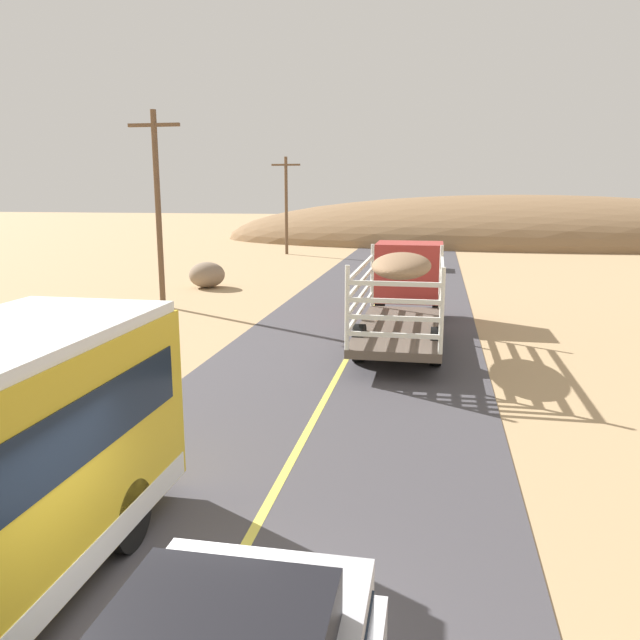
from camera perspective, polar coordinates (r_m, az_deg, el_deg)
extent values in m
cube|color=#B2332D|center=(24.32, 8.12, 4.40)|extent=(2.50, 2.20, 2.20)
cube|color=#192333|center=(24.27, 8.15, 5.46)|extent=(2.53, 1.54, 0.70)
cube|color=brown|center=(19.19, 7.30, -0.89)|extent=(2.50, 6.40, 0.24)
cylinder|color=silver|center=(22.15, 4.78, 4.07)|extent=(0.12, 0.12, 2.20)
cylinder|color=silver|center=(22.05, 10.96, 3.86)|extent=(0.12, 0.12, 2.20)
cylinder|color=silver|center=(16.00, 2.49, 1.10)|extent=(0.12, 0.12, 2.20)
cylinder|color=silver|center=(15.85, 11.04, 0.79)|extent=(0.12, 0.12, 2.20)
cube|color=silver|center=(19.18, 3.73, 0.88)|extent=(0.08, 6.30, 0.12)
cube|color=silver|center=(19.05, 10.98, 0.62)|extent=(0.08, 6.30, 0.12)
cube|color=silver|center=(15.99, 6.69, -1.38)|extent=(2.40, 0.08, 0.12)
cube|color=silver|center=(19.10, 3.75, 2.18)|extent=(0.08, 6.30, 0.12)
cube|color=silver|center=(18.98, 11.03, 1.92)|extent=(0.08, 6.30, 0.12)
cube|color=silver|center=(15.90, 6.72, 0.16)|extent=(2.40, 0.08, 0.12)
cube|color=silver|center=(19.03, 3.77, 3.49)|extent=(0.08, 6.30, 0.12)
cube|color=silver|center=(18.91, 11.08, 3.23)|extent=(0.08, 6.30, 0.12)
cube|color=silver|center=(15.82, 6.76, 1.72)|extent=(2.40, 0.08, 0.12)
cube|color=silver|center=(18.98, 3.79, 4.80)|extent=(0.08, 6.30, 0.12)
cube|color=silver|center=(18.85, 11.14, 4.56)|extent=(0.08, 6.30, 0.12)
cube|color=silver|center=(15.75, 6.80, 3.30)|extent=(2.40, 0.08, 0.12)
ellipsoid|color=#8C6B4C|center=(18.86, 7.46, 4.96)|extent=(1.75, 3.84, 0.70)
cylinder|color=black|center=(24.58, 5.50, 1.60)|extent=(0.32, 1.10, 1.10)
cylinder|color=black|center=(24.49, 10.58, 1.41)|extent=(0.32, 1.10, 1.10)
cylinder|color=black|center=(18.08, 3.60, -2.10)|extent=(0.32, 1.10, 1.10)
cylinder|color=black|center=(17.96, 10.52, -2.37)|extent=(0.32, 1.10, 1.10)
cylinder|color=black|center=(9.41, -17.29, -16.59)|extent=(0.30, 1.00, 1.00)
cube|color=silver|center=(40.01, 8.35, 5.42)|extent=(1.80, 4.40, 0.70)
cube|color=#192333|center=(40.05, 8.39, 6.36)|extent=(1.53, 2.20, 0.60)
cylinder|color=black|center=(41.38, 7.32, 5.40)|extent=(0.22, 0.66, 0.66)
cylinder|color=black|center=(41.32, 9.52, 5.32)|extent=(0.22, 0.66, 0.66)
cylinder|color=black|center=(38.76, 7.10, 4.98)|extent=(0.22, 0.66, 0.66)
cylinder|color=black|center=(38.70, 9.44, 4.89)|extent=(0.22, 0.66, 0.66)
cylinder|color=brown|center=(27.10, -14.53, 9.58)|extent=(0.24, 0.24, 8.05)
cube|color=brown|center=(27.20, -14.92, 16.81)|extent=(2.20, 0.14, 0.14)
cylinder|color=brown|center=(48.54, -3.10, 10.33)|extent=(0.24, 0.24, 7.33)
cube|color=brown|center=(48.55, -3.14, 13.95)|extent=(2.20, 0.14, 0.14)
ellipsoid|color=#84705B|center=(32.40, -10.27, 4.08)|extent=(1.80, 1.89, 1.30)
ellipsoid|color=olive|center=(63.22, 17.54, 6.82)|extent=(57.19, 22.43, 8.84)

